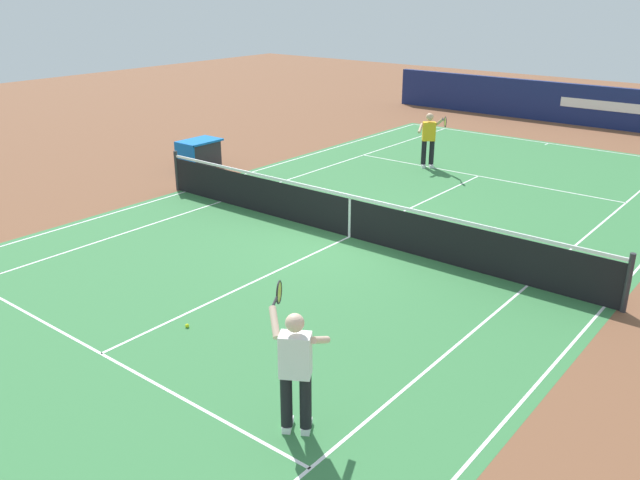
% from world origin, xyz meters
% --- Properties ---
extents(ground_plane, '(60.00, 60.00, 0.00)m').
position_xyz_m(ground_plane, '(0.00, 0.00, 0.00)').
color(ground_plane, brown).
extents(court_slab, '(24.20, 11.40, 0.00)m').
position_xyz_m(court_slab, '(0.00, 0.00, 0.00)').
color(court_slab, '#387A42').
rests_on(court_slab, ground_plane).
extents(court_line_markings, '(23.85, 11.05, 0.01)m').
position_xyz_m(court_line_markings, '(0.00, 0.00, 0.00)').
color(court_line_markings, white).
rests_on(court_line_markings, ground_plane).
extents(tennis_net, '(0.10, 11.70, 1.08)m').
position_xyz_m(tennis_net, '(0.00, 0.00, 0.49)').
color(tennis_net, '#2D2D33').
rests_on(tennis_net, ground_plane).
extents(stadium_barrier, '(0.26, 17.00, 1.58)m').
position_xyz_m(stadium_barrier, '(-15.90, 0.00, 0.79)').
color(stadium_barrier, navy).
rests_on(stadium_barrier, ground_plane).
extents(tennis_player_near, '(0.84, 1.02, 1.70)m').
position_xyz_m(tennis_player_near, '(5.95, 3.51, 0.93)').
color(tennis_player_near, black).
rests_on(tennis_player_near, ground_plane).
extents(tennis_player_far, '(0.75, 1.07, 1.70)m').
position_xyz_m(tennis_player_far, '(-6.37, -1.69, 0.93)').
color(tennis_player_far, black).
rests_on(tennis_player_far, ground_plane).
extents(tennis_ball, '(0.07, 0.07, 0.07)m').
position_xyz_m(tennis_ball, '(5.03, 0.39, 0.03)').
color(tennis_ball, '#CCE01E').
rests_on(tennis_ball, ground_plane).
extents(equipment_cart_tarped, '(1.25, 0.84, 0.85)m').
position_xyz_m(equipment_cart_tarped, '(-1.97, -7.11, 0.44)').
color(equipment_cart_tarped, '#2D2D33').
rests_on(equipment_cart_tarped, ground_plane).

